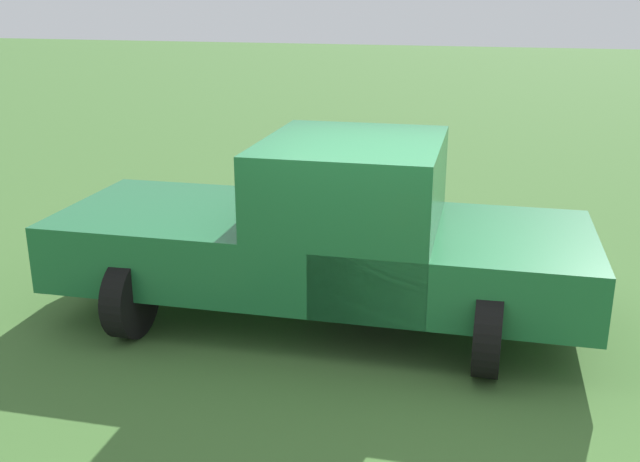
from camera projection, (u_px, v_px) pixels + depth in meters
ground_plane at (383, 344)px, 6.74m from camera, size 80.00×80.00×0.00m
pickup_truck at (333, 229)px, 6.99m from camera, size 2.46×5.14×1.80m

